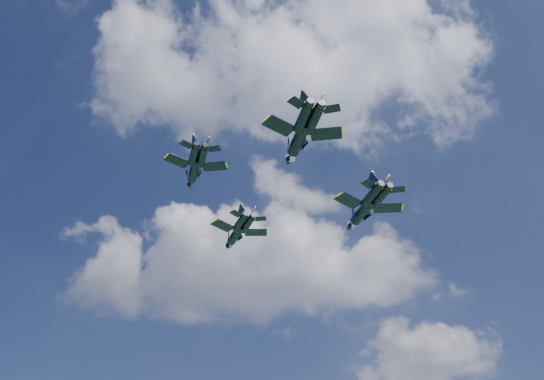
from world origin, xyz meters
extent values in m
cylinder|color=black|center=(-7.90, 17.56, 63.24)|extent=(5.32, 7.98, 1.64)
cone|color=black|center=(-10.40, 22.20, 63.24)|extent=(2.48, 2.81, 1.55)
ellipsoid|color=brown|center=(-9.32, 20.20, 63.74)|extent=(2.02, 2.71, 0.75)
cube|color=black|center=(-9.92, 14.41, 63.24)|extent=(4.49, 4.73, 0.16)
cube|color=black|center=(-4.16, 17.51, 63.24)|extent=(4.41, 2.81, 0.16)
cube|color=black|center=(-6.83, 10.60, 63.24)|extent=(2.34, 2.57, 0.13)
cube|color=black|center=(-2.67, 12.84, 63.24)|extent=(2.19, 1.37, 0.13)
cube|color=black|center=(-5.98, 11.88, 64.51)|extent=(1.84, 2.11, 2.74)
cube|color=black|center=(-4.22, 12.83, 64.51)|extent=(1.52, 2.64, 2.74)
cylinder|color=black|center=(-11.93, -1.21, 64.76)|extent=(4.22, 7.71, 1.54)
cone|color=black|center=(-13.73, 3.40, 64.76)|extent=(2.16, 2.59, 1.45)
ellipsoid|color=brown|center=(-12.95, 1.41, 65.23)|extent=(1.67, 2.58, 0.70)
cube|color=black|center=(-14.17, -3.92, 64.76)|extent=(4.38, 4.31, 0.15)
cube|color=black|center=(-8.45, -1.68, 64.76)|extent=(3.95, 2.27, 0.15)
cube|color=black|center=(-11.73, -7.82, 64.76)|extent=(2.31, 2.39, 0.12)
cube|color=black|center=(-7.60, -6.21, 64.76)|extent=(2.18, 1.51, 0.12)
cube|color=black|center=(-10.79, -6.72, 65.96)|extent=(1.49, 2.15, 2.57)
cube|color=black|center=(-9.04, -6.04, 65.96)|extent=(1.36, 2.53, 2.57)
cylinder|color=black|center=(16.14, 13.72, 64.16)|extent=(5.83, 9.60, 1.94)
cone|color=black|center=(13.52, 19.39, 64.16)|extent=(2.84, 3.31, 1.83)
ellipsoid|color=brown|center=(14.65, 16.94, 64.75)|extent=(2.25, 3.24, 0.88)
cube|color=black|center=(13.53, 10.14, 64.16)|extent=(5.43, 5.53, 0.19)
cube|color=black|center=(20.56, 13.40, 64.16)|extent=(5.08, 3.04, 0.19)
cube|color=black|center=(16.91, 5.42, 64.16)|extent=(2.85, 3.03, 0.15)
cube|color=black|center=(21.98, 7.77, 64.16)|extent=(2.67, 1.75, 0.15)
cube|color=black|center=(18.01, 6.88, 65.67)|extent=(2.04, 2.61, 3.24)
cube|color=black|center=(20.16, 7.87, 65.67)|extent=(1.76, 3.17, 3.24)
cylinder|color=black|center=(6.21, -9.20, 63.06)|extent=(5.04, 9.22, 1.84)
cone|color=black|center=(4.07, -3.68, 63.06)|extent=(2.58, 3.10, 1.73)
ellipsoid|color=brown|center=(5.00, -6.06, 63.62)|extent=(1.99, 3.08, 0.84)
cube|color=black|center=(3.53, -12.43, 63.06)|extent=(5.24, 5.15, 0.18)
cube|color=black|center=(10.38, -9.77, 63.06)|extent=(4.73, 2.72, 0.18)
cube|color=black|center=(6.44, -17.10, 63.06)|extent=(2.76, 2.85, 0.14)
cube|color=black|center=(11.38, -15.18, 63.06)|extent=(2.61, 1.81, 0.14)
cube|color=black|center=(7.57, -15.79, 64.49)|extent=(1.78, 2.58, 3.07)
cube|color=black|center=(9.66, -14.97, 64.49)|extent=(1.63, 3.03, 3.07)
camera|label=1|loc=(10.34, -79.64, 3.47)|focal=40.00mm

